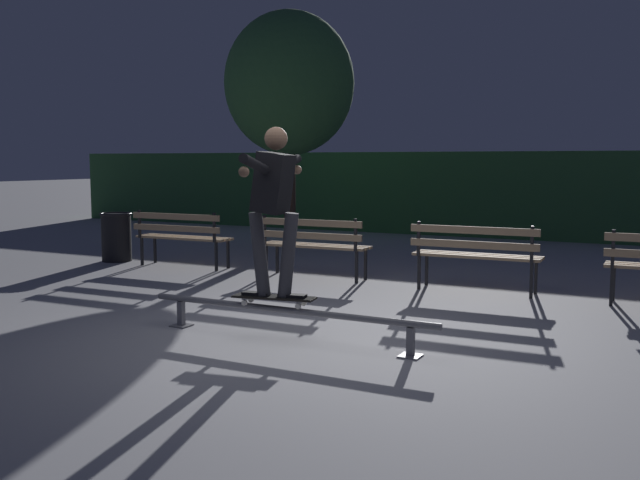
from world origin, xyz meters
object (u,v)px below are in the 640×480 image
Objects in this scene: grind_rail at (286,314)px; tree_far_left at (289,84)px; park_bench_leftmost at (181,233)px; trash_can at (116,236)px; park_bench_left_center at (312,241)px; skateboarder at (274,197)px; park_bench_right_center at (475,250)px; skateboard at (274,298)px.

grind_rail is 7.65m from tree_far_left.
trash_can is at bearing 176.76° from park_bench_leftmost.
park_bench_left_center is 3.71m from trash_can.
skateboarder is 0.97× the size of park_bench_left_center.
tree_far_left is at bearing 61.39° from trash_can.
park_bench_leftmost and park_bench_left_center have the same top height.
trash_can is (-6.01, 0.08, -0.12)m from park_bench_right_center.
skateboard is 3.41m from park_bench_left_center.
park_bench_right_center is (0.90, 3.16, 0.29)m from grind_rail.
park_bench_leftmost is at bearing 139.65° from grind_rail.
tree_far_left is (-2.10, 3.02, 2.53)m from park_bench_left_center.
trash_can is at bearing -118.61° from tree_far_left.
park_bench_left_center reaches higher than grind_rail.
tree_far_left is at bearing 118.71° from skateboarder.
skateboarder is at bearing -107.93° from park_bench_right_center.
park_bench_left_center is (-1.28, 3.16, 0.15)m from skateboard.
park_bench_left_center is at bearing 114.07° from grind_rail.
skateboarder is 0.97× the size of park_bench_right_center.
park_bench_right_center is at bearing 74.16° from grind_rail.
skateboarder is 0.35× the size of tree_far_left.
park_bench_right_center reaches higher than trash_can.
tree_far_left reaches higher than grind_rail.
grind_rail is 0.67× the size of tree_far_left.
park_bench_right_center is 5.91m from tree_far_left.
skateboarder is (0.00, 0.00, 0.94)m from skateboard.
tree_far_left is at bearing 119.59° from grind_rail.
skateboard is 0.51× the size of skateboarder.
park_bench_leftmost is 2.31m from park_bench_left_center.
park_bench_leftmost reaches higher than grind_rail.
grind_rail is 1.90× the size of skateboarder.
tree_far_left is at bearing 118.69° from skateboard.
grind_rail is 1.84× the size of park_bench_right_center.
park_bench_right_center is at bearing 0.00° from park_bench_leftmost.
park_bench_right_center is 2.01× the size of trash_can.
trash_can is (-4.99, 3.24, -0.91)m from skateboarder.
skateboarder reaches higher than park_bench_leftmost.
skateboard is 7.54m from tree_far_left.
trash_can is at bearing 147.66° from grind_rail.
tree_far_left is (-3.51, 6.18, 2.83)m from grind_rail.
park_bench_leftmost is 4.62m from park_bench_right_center.
park_bench_right_center is at bearing 72.07° from skateboarder.
park_bench_leftmost is at bearing -3.24° from trash_can.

